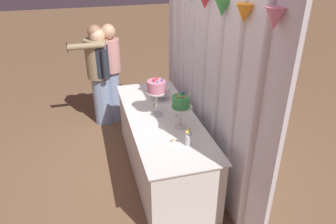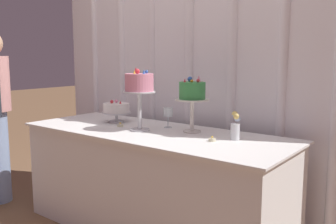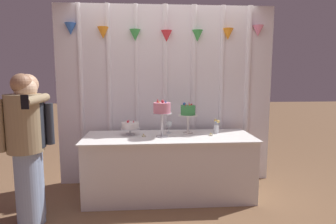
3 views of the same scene
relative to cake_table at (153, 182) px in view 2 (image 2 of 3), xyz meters
name	(u,v)px [view 2 (image 2 of 3)]	position (x,y,z in m)	size (l,w,h in m)	color
draped_curtain	(193,61)	(0.02, 0.51, 0.90)	(3.02, 0.15, 2.49)	white
cake_table	(153,182)	(0.00, 0.00, 0.00)	(2.12, 0.79, 0.78)	white
cake_display_leftmost	(116,109)	(-0.49, 0.11, 0.50)	(0.25, 0.25, 0.19)	silver
cake_display_center	(139,86)	(-0.09, -0.04, 0.73)	(0.24, 0.24, 0.47)	silver
cake_display_rightmost	(192,94)	(0.26, 0.14, 0.68)	(0.25, 0.25, 0.41)	silver
wine_glass	(168,113)	(0.01, 0.18, 0.51)	(0.07, 0.07, 0.16)	silver
flower_vase	(235,127)	(0.63, 0.11, 0.48)	(0.07, 0.08, 0.19)	silver
tealight_far_left	(120,125)	(-0.32, -0.02, 0.40)	(0.05, 0.05, 0.03)	beige
tealight_near_left	(212,140)	(0.53, -0.02, 0.40)	(0.05, 0.05, 0.04)	beige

